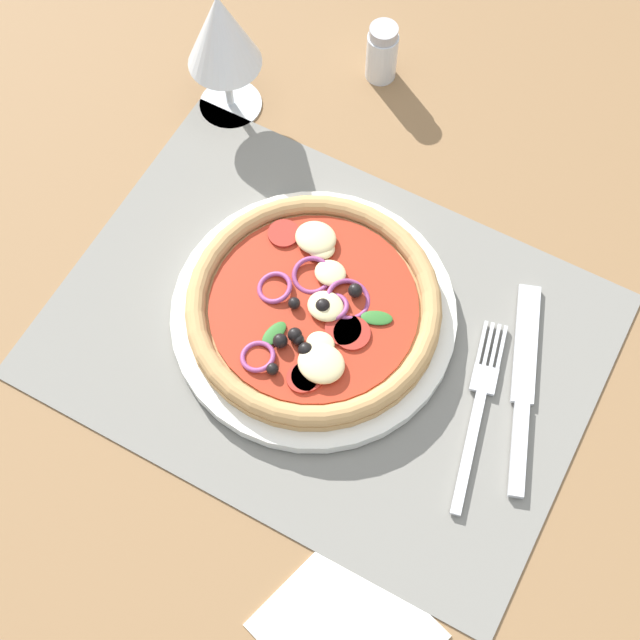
% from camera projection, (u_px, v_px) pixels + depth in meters
% --- Properties ---
extents(ground_plane, '(1.90, 1.40, 0.02)m').
position_uv_depth(ground_plane, '(325.00, 341.00, 0.86)').
color(ground_plane, olive).
extents(placemat, '(0.48, 0.35, 0.00)m').
position_uv_depth(placemat, '(325.00, 335.00, 0.84)').
color(placemat, slate).
rests_on(placemat, ground_plane).
extents(plate, '(0.26, 0.26, 0.01)m').
position_uv_depth(plate, '(314.00, 315.00, 0.84)').
color(plate, silver).
rests_on(plate, placemat).
extents(pizza, '(0.23, 0.23, 0.03)m').
position_uv_depth(pizza, '(314.00, 306.00, 0.83)').
color(pizza, tan).
rests_on(pizza, plate).
extents(fork, '(0.06, 0.18, 0.00)m').
position_uv_depth(fork, '(479.00, 404.00, 0.81)').
color(fork, silver).
rests_on(fork, placemat).
extents(knife, '(0.08, 0.19, 0.01)m').
position_uv_depth(knife, '(523.00, 384.00, 0.82)').
color(knife, silver).
rests_on(knife, placemat).
extents(wine_glass, '(0.07, 0.07, 0.15)m').
position_uv_depth(wine_glass, '(222.00, 35.00, 0.87)').
color(wine_glass, silver).
rests_on(wine_glass, ground_plane).
extents(napkin, '(0.15, 0.14, 0.00)m').
position_uv_depth(napkin, '(347.00, 630.00, 0.73)').
color(napkin, silver).
rests_on(napkin, ground_plane).
extents(pepper_shaker, '(0.03, 0.03, 0.07)m').
position_uv_depth(pepper_shaker, '(382.00, 53.00, 0.95)').
color(pepper_shaker, silver).
rests_on(pepper_shaker, ground_plane).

